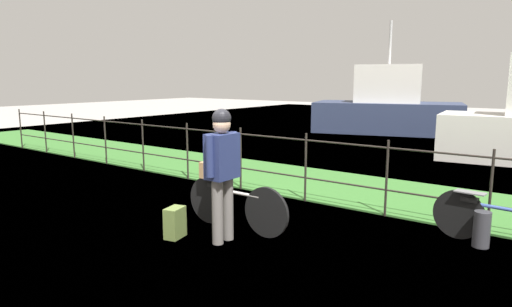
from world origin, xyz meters
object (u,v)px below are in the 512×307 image
Objects in this scene: moored_boat_mid at (387,108)px; backpack_on_paving at (175,223)px; cyclist_person at (222,164)px; bicycle_main at (235,204)px; terrier_dog at (216,157)px; mooring_bollard at (482,229)px; wooden_crate at (214,170)px; bicycle_parked at (499,221)px.

backpack_on_paving is at bearing -81.26° from moored_boat_mid.
cyclist_person is 12.73m from moored_boat_mid.
cyclist_person is (0.17, -0.45, 0.65)m from bicycle_main.
terrier_dog is at bearing -179.77° from bicycle_main.
moored_boat_mid is (-2.04, 12.02, -0.05)m from terrier_dog.
cyclist_person is 0.29× the size of moored_boat_mid.
cyclist_person is at bearing -146.66° from mooring_bollard.
bicycle_main is 4.76× the size of wooden_crate.
cyclist_person is 3.44m from bicycle_parked.
bicycle_main is at bearing -155.32° from mooring_bollard.
backpack_on_paving is at bearing -148.25° from mooring_bollard.
wooden_crate is 0.19m from terrier_dog.
moored_boat_mid reaches higher than bicycle_main.
cyclist_person is at bearing -69.35° from bicycle_main.
terrier_dog is (0.02, 0.00, 0.19)m from wooden_crate.
wooden_crate is 0.73m from cyclist_person.
moored_boat_mid reaches higher than wooden_crate.
wooden_crate is at bearing -179.77° from bicycle_main.
cyclist_person is 3.76× the size of mooring_bollard.
backpack_on_paving is 4.02m from bicycle_parked.
bicycle_main is 4.19× the size of backpack_on_paving.
bicycle_main is at bearing 0.23° from terrier_dog.
wooden_crate is at bearing -179.77° from terrier_dog.
wooden_crate is 3.66m from bicycle_parked.
mooring_bollard is 0.28× the size of bicycle_parked.
moored_boat_mid is (-5.37, 10.62, 0.58)m from bicycle_parked.
cyclist_person is at bearing -39.91° from wooden_crate.
mooring_bollard is 0.08× the size of moored_boat_mid.
terrier_dog is 12.19m from moored_boat_mid.
cyclist_person reaches higher than backpack_on_paving.
terrier_dog is at bearing -80.37° from moored_boat_mid.
cyclist_person reaches higher than mooring_bollard.
wooden_crate reaches higher than backpack_on_paving.
terrier_dog is 3.67m from bicycle_parked.
mooring_bollard is (3.19, 1.30, -0.56)m from wooden_crate.
bicycle_main is at bearing 110.65° from cyclist_person.
mooring_bollard is at bearing 24.68° from bicycle_main.
wooden_crate reaches higher than bicycle_main.
terrier_dog is at bearing 138.74° from cyclist_person.
wooden_crate is 0.88× the size of backpack_on_paving.
wooden_crate is at bearing -157.84° from mooring_bollard.
moored_boat_mid is (-2.02, 12.02, 0.14)m from wooden_crate.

